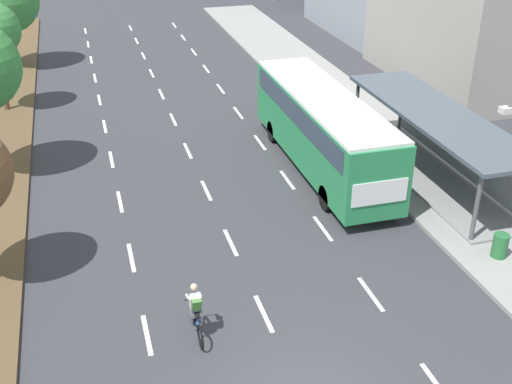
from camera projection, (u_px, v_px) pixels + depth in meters
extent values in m
cube|color=brown|center=(4.00, 137.00, 31.01)|extent=(2.60, 52.00, 0.12)
cube|color=gray|center=(340.00, 103.00, 35.27)|extent=(4.50, 52.00, 0.15)
cube|color=white|center=(147.00, 335.00, 18.32)|extent=(0.14, 1.81, 0.01)
cube|color=white|center=(131.00, 257.00, 21.84)|extent=(0.14, 1.81, 0.01)
cube|color=white|center=(120.00, 202.00, 25.35)|extent=(0.14, 1.81, 0.01)
cube|color=white|center=(111.00, 159.00, 28.87)|extent=(0.14, 1.81, 0.01)
cube|color=white|center=(105.00, 126.00, 32.38)|extent=(0.14, 1.81, 0.01)
cube|color=white|center=(99.00, 100.00, 35.90)|extent=(0.14, 1.81, 0.01)
cube|color=white|center=(95.00, 78.00, 39.41)|extent=(0.14, 1.81, 0.01)
cube|color=white|center=(91.00, 60.00, 42.93)|extent=(0.14, 1.81, 0.01)
cube|color=white|center=(88.00, 44.00, 46.45)|extent=(0.14, 1.81, 0.01)
cube|color=white|center=(85.00, 31.00, 49.96)|extent=(0.14, 1.81, 0.01)
cube|color=white|center=(264.00, 313.00, 19.17)|extent=(0.14, 1.81, 0.01)
cube|color=white|center=(231.00, 242.00, 22.69)|extent=(0.14, 1.81, 0.01)
cube|color=white|center=(206.00, 190.00, 26.20)|extent=(0.14, 1.81, 0.01)
cube|color=white|center=(188.00, 151.00, 29.72)|extent=(0.14, 1.81, 0.01)
cube|color=white|center=(173.00, 119.00, 33.23)|extent=(0.14, 1.81, 0.01)
cube|color=white|center=(161.00, 94.00, 36.75)|extent=(0.14, 1.81, 0.01)
cube|color=white|center=(152.00, 73.00, 40.27)|extent=(0.14, 1.81, 0.01)
cube|color=white|center=(143.00, 56.00, 43.78)|extent=(0.14, 1.81, 0.01)
cube|color=white|center=(136.00, 41.00, 47.30)|extent=(0.14, 1.81, 0.01)
cube|color=white|center=(130.00, 28.00, 50.81)|extent=(0.14, 1.81, 0.01)
cube|color=white|center=(371.00, 294.00, 20.02)|extent=(0.14, 1.81, 0.01)
cube|color=white|center=(323.00, 228.00, 23.54)|extent=(0.14, 1.81, 0.01)
cube|color=white|center=(287.00, 180.00, 27.05)|extent=(0.14, 1.81, 0.01)
cube|color=white|center=(260.00, 142.00, 30.57)|extent=(0.14, 1.81, 0.01)
cube|color=white|center=(238.00, 113.00, 34.08)|extent=(0.14, 1.81, 0.01)
cube|color=white|center=(221.00, 89.00, 37.60)|extent=(0.14, 1.81, 0.01)
cube|color=white|center=(206.00, 69.00, 41.12)|extent=(0.14, 1.81, 0.01)
cube|color=white|center=(194.00, 52.00, 44.63)|extent=(0.14, 1.81, 0.01)
cube|color=white|center=(183.00, 37.00, 48.15)|extent=(0.14, 1.81, 0.01)
cube|color=white|center=(174.00, 25.00, 51.66)|extent=(0.14, 1.81, 0.01)
cube|color=gray|center=(428.00, 175.00, 26.99)|extent=(2.60, 10.52, 0.10)
cylinder|color=#56565B|center=(477.00, 207.00, 21.81)|extent=(0.16, 0.16, 2.60)
cylinder|color=#56565B|center=(357.00, 108.00, 30.34)|extent=(0.16, 0.16, 2.60)
cylinder|color=#56565B|center=(402.00, 103.00, 30.91)|extent=(0.16, 0.16, 2.60)
cube|color=gray|center=(459.00, 143.00, 26.66)|extent=(0.10, 10.00, 2.34)
cube|color=#4C5660|center=(437.00, 115.00, 25.72)|extent=(2.90, 10.92, 0.16)
cube|color=#28844C|center=(322.00, 129.00, 27.19)|extent=(2.50, 11.20, 2.80)
cube|color=#2D3D4C|center=(323.00, 110.00, 26.79)|extent=(2.54, 10.30, 0.90)
cube|color=silver|center=(324.00, 96.00, 26.51)|extent=(2.45, 10.98, 0.12)
cube|color=#2D3D4C|center=(282.00, 81.00, 31.81)|extent=(2.25, 0.06, 1.54)
cube|color=white|center=(380.00, 193.00, 22.51)|extent=(2.12, 0.04, 0.90)
cylinder|color=black|center=(273.00, 131.00, 30.51)|extent=(0.30, 1.00, 1.00)
cylinder|color=black|center=(316.00, 127.00, 31.04)|extent=(0.30, 1.00, 1.00)
cylinder|color=black|center=(327.00, 198.00, 24.60)|extent=(0.30, 1.00, 1.00)
cylinder|color=black|center=(379.00, 190.00, 25.14)|extent=(0.30, 1.00, 1.00)
torus|color=black|center=(193.00, 313.00, 18.63)|extent=(0.06, 0.72, 0.72)
torus|color=black|center=(200.00, 337.00, 17.69)|extent=(0.06, 0.72, 0.72)
cylinder|color=#234C99|center=(196.00, 317.00, 18.03)|extent=(0.05, 0.93, 0.05)
cylinder|color=#234C99|center=(197.00, 324.00, 18.03)|extent=(0.05, 0.57, 0.42)
cylinder|color=#234C99|center=(198.00, 321.00, 17.85)|extent=(0.04, 0.04, 0.40)
cube|color=black|center=(197.00, 315.00, 17.76)|extent=(0.12, 0.24, 0.06)
cylinder|color=black|center=(192.00, 299.00, 18.33)|extent=(0.46, 0.04, 0.04)
cube|color=silver|center=(195.00, 302.00, 17.75)|extent=(0.30, 0.36, 0.59)
cube|color=#4C893D|center=(197.00, 305.00, 17.61)|extent=(0.26, 0.26, 0.42)
sphere|color=beige|center=(194.00, 287.00, 17.66)|extent=(0.20, 0.20, 0.20)
cylinder|color=#4C4C56|center=(192.00, 315.00, 17.89)|extent=(0.12, 0.42, 0.25)
cylinder|color=#4C4C56|center=(191.00, 318.00, 18.15)|extent=(0.10, 0.17, 0.41)
cylinder|color=#4C4C56|center=(200.00, 313.00, 17.94)|extent=(0.12, 0.42, 0.25)
cylinder|color=#4C4C56|center=(200.00, 317.00, 18.21)|extent=(0.10, 0.17, 0.41)
cylinder|color=silver|center=(188.00, 297.00, 17.88)|extent=(0.09, 0.47, 0.28)
cylinder|color=silver|center=(200.00, 295.00, 17.96)|extent=(0.09, 0.47, 0.28)
cylinder|color=brown|center=(2.00, 80.00, 33.54)|extent=(0.28, 0.28, 3.17)
cylinder|color=brown|center=(14.00, 46.00, 40.63)|extent=(0.28, 0.28, 2.67)
cube|color=silver|center=(508.00, 110.00, 16.29)|extent=(0.44, 0.24, 0.16)
cylinder|color=#286B38|center=(500.00, 246.00, 21.45)|extent=(0.52, 0.52, 0.85)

